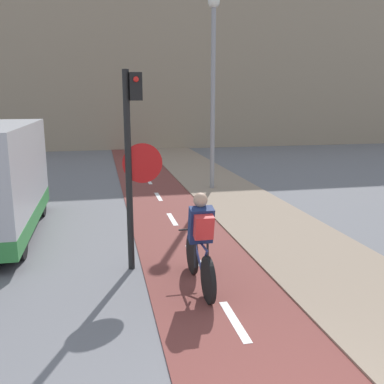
# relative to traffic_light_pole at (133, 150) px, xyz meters

# --- Properties ---
(building_row_background) EXTENTS (60.00, 5.20, 11.04)m
(building_row_background) POSITION_rel_traffic_light_pole_xyz_m (1.12, 20.29, 3.45)
(building_row_background) COLOR gray
(building_row_background) RESTS_ON ground_plane
(traffic_light_pole) EXTENTS (0.67, 0.25, 3.37)m
(traffic_light_pole) POSITION_rel_traffic_light_pole_xyz_m (0.00, 0.00, 0.00)
(traffic_light_pole) COLOR black
(traffic_light_pole) RESTS_ON ground_plane
(street_lamp_sidewalk) EXTENTS (0.36, 0.36, 5.91)m
(street_lamp_sidewalk) POSITION_rel_traffic_light_pole_xyz_m (2.99, 6.15, 1.60)
(street_lamp_sidewalk) COLOR gray
(street_lamp_sidewalk) RESTS_ON ground_plane
(cyclist_near) EXTENTS (0.46, 1.79, 1.53)m
(cyclist_near) POSITION_rel_traffic_light_pole_xyz_m (0.92, -1.01, -1.36)
(cyclist_near) COLOR black
(cyclist_near) RESTS_ON ground_plane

